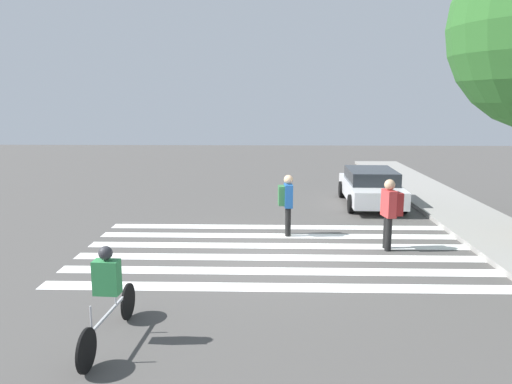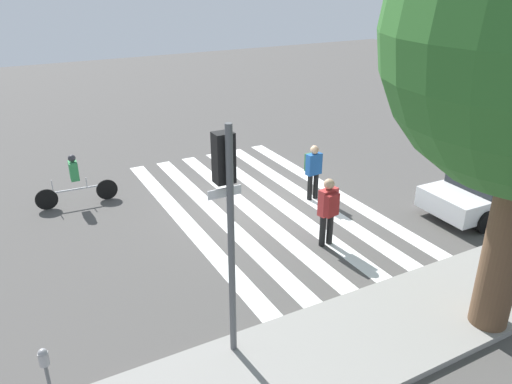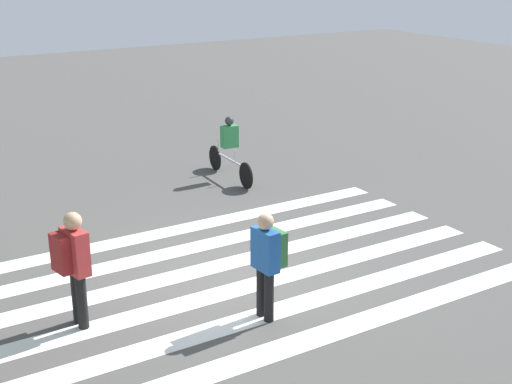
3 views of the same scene
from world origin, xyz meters
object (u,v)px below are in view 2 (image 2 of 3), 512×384
object	(u,v)px
traffic_light	(227,200)
car_parked_far_curb	(496,188)
pedestrian_adult_tall_backpack	(328,208)
cyclist_far_lane	(75,178)
parking_meter	(46,368)
pedestrian_adult_blue_shirt	(313,168)

from	to	relation	value
traffic_light	car_parked_far_curb	world-z (taller)	traffic_light
traffic_light	pedestrian_adult_tall_backpack	size ratio (longest dim) A/B	2.41
traffic_light	cyclist_far_lane	bearing A→B (deg)	-80.84
parking_meter	pedestrian_adult_tall_backpack	bearing A→B (deg)	-160.72
traffic_light	parking_meter	size ratio (longest dim) A/B	3.16
traffic_light	cyclist_far_lane	distance (m)	8.40
pedestrian_adult_tall_backpack	pedestrian_adult_blue_shirt	size ratio (longest dim) A/B	1.05
traffic_light	pedestrian_adult_tall_backpack	bearing A→B (deg)	-148.84
parking_meter	pedestrian_adult_tall_backpack	size ratio (longest dim) A/B	0.76
pedestrian_adult_tall_backpack	car_parked_far_curb	bearing A→B (deg)	-16.68
traffic_light	parking_meter	bearing A→B (deg)	1.85
pedestrian_adult_blue_shirt	pedestrian_adult_tall_backpack	bearing A→B (deg)	59.38
car_parked_far_curb	parking_meter	bearing A→B (deg)	9.73
traffic_light	parking_meter	distance (m)	3.74
cyclist_far_lane	car_parked_far_curb	world-z (taller)	cyclist_far_lane
pedestrian_adult_blue_shirt	car_parked_far_curb	world-z (taller)	pedestrian_adult_blue_shirt
parking_meter	pedestrian_adult_blue_shirt	size ratio (longest dim) A/B	0.80
parking_meter	pedestrian_adult_blue_shirt	xyz separation A→B (m)	(-8.34, -5.06, -0.02)
parking_meter	cyclist_far_lane	world-z (taller)	cyclist_far_lane
pedestrian_adult_blue_shirt	cyclist_far_lane	bearing A→B (deg)	-28.76
parking_meter	cyclist_far_lane	xyz separation A→B (m)	(-1.84, -8.09, -0.18)
pedestrian_adult_blue_shirt	car_parked_far_curb	distance (m)	5.37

